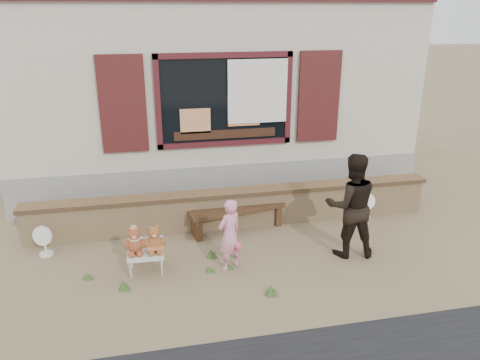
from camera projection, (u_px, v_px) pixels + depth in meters
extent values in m
plane|color=brown|center=(248.00, 252.00, 7.38)|extent=(80.00, 80.00, 0.00)
cube|color=#B8AE95|center=(205.00, 65.00, 10.68)|extent=(8.00, 5.00, 3.20)
cube|color=gray|center=(207.00, 149.00, 11.38)|extent=(8.04, 5.04, 0.80)
cube|color=black|center=(225.00, 100.00, 8.48)|extent=(2.30, 0.04, 1.50)
cube|color=#421318|center=(224.00, 55.00, 8.19)|extent=(2.50, 0.08, 0.10)
cube|color=#421318|center=(225.00, 143.00, 8.74)|extent=(2.50, 0.08, 0.10)
cube|color=#421318|center=(158.00, 103.00, 8.23)|extent=(0.10, 0.08, 1.70)
cube|color=#421318|center=(288.00, 98.00, 8.69)|extent=(0.10, 0.08, 1.70)
cube|color=#390F16|center=(123.00, 105.00, 8.11)|extent=(0.80, 0.07, 1.70)
cube|color=#390F16|center=(319.00, 97.00, 8.80)|extent=(0.80, 0.07, 1.70)
cube|color=silver|center=(258.00, 91.00, 8.48)|extent=(1.10, 0.02, 1.15)
cube|color=black|center=(225.00, 134.00, 8.67)|extent=(1.90, 0.06, 0.16)
cube|color=tan|center=(195.00, 121.00, 8.47)|extent=(0.55, 0.06, 0.45)
cube|color=#E08447|center=(244.00, 111.00, 8.59)|extent=(0.60, 0.06, 0.55)
cube|color=tan|center=(235.00, 210.00, 8.19)|extent=(7.00, 0.30, 0.60)
cube|color=brown|center=(235.00, 192.00, 8.08)|extent=(7.10, 0.36, 0.07)
cube|color=#362113|center=(237.00, 209.00, 7.98)|extent=(1.71, 0.66, 0.06)
cube|color=#362113|center=(197.00, 228.00, 7.79)|extent=(0.16, 0.33, 0.35)
cube|color=#362113|center=(275.00, 214.00, 8.32)|extent=(0.16, 0.33, 0.35)
cube|color=beige|center=(146.00, 253.00, 6.75)|extent=(0.53, 0.47, 0.04)
cylinder|color=silver|center=(131.00, 271.00, 6.58)|extent=(0.02, 0.02, 0.28)
cylinder|color=silver|center=(162.00, 268.00, 6.66)|extent=(0.02, 0.02, 0.28)
cylinder|color=silver|center=(132.00, 257.00, 6.95)|extent=(0.02, 0.02, 0.28)
cylinder|color=silver|center=(161.00, 255.00, 7.02)|extent=(0.02, 0.02, 0.28)
imported|color=pink|center=(230.00, 235.00, 6.75)|extent=(0.48, 0.43, 1.09)
imported|color=black|center=(351.00, 205.00, 7.06)|extent=(0.88, 0.73, 1.64)
cylinder|color=silver|center=(46.00, 254.00, 7.30)|extent=(0.21, 0.21, 0.04)
cylinder|color=silver|center=(45.00, 246.00, 7.25)|extent=(0.03, 0.03, 0.27)
cylinder|color=silver|center=(43.00, 235.00, 7.18)|extent=(0.32, 0.20, 0.31)
cylinder|color=white|center=(364.00, 217.00, 8.56)|extent=(0.21, 0.21, 0.04)
cylinder|color=white|center=(365.00, 211.00, 8.52)|extent=(0.03, 0.03, 0.27)
cylinder|color=white|center=(366.00, 201.00, 8.45)|extent=(0.31, 0.12, 0.31)
cone|color=#355421|center=(124.00, 285.00, 6.37)|extent=(0.14, 0.14, 0.15)
cone|color=#355421|center=(209.00, 269.00, 6.82)|extent=(0.11, 0.11, 0.09)
cone|color=#355421|center=(87.00, 276.00, 6.64)|extent=(0.13, 0.13, 0.09)
cone|color=#355421|center=(270.00, 290.00, 6.26)|extent=(0.15, 0.15, 0.15)
cone|color=#355421|center=(211.00, 253.00, 7.20)|extent=(0.14, 0.14, 0.15)
cone|color=#355421|center=(141.00, 248.00, 7.35)|extent=(0.17, 0.17, 0.15)
cone|color=#355421|center=(231.00, 253.00, 7.23)|extent=(0.13, 0.13, 0.13)
cone|color=#355421|center=(227.00, 265.00, 6.90)|extent=(0.15, 0.15, 0.10)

